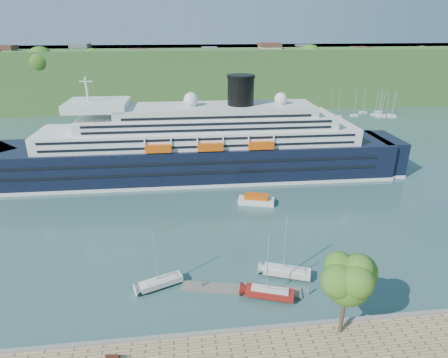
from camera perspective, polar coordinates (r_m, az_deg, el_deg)
ground at (r=46.91m, az=0.57°, el=-22.99°), size 400.00×400.00×0.00m
far_hillside at (r=178.94m, az=-5.64°, el=15.51°), size 400.00×50.00×24.00m
quay_coping at (r=45.95m, az=0.61°, el=-22.16°), size 220.00×0.50×0.30m
cruise_ship at (r=85.61m, az=-4.89°, el=7.70°), size 104.43×16.99×23.40m
park_bench at (r=44.60m, az=-16.55°, el=-24.47°), size 1.63×0.88×0.99m
promenade_tree at (r=44.44m, az=18.07°, el=-16.07°), size 6.70×6.70×11.10m
floating_pontoon at (r=52.93m, az=2.63°, el=-16.47°), size 16.18×5.43×0.36m
sailboat_white_near at (r=51.82m, az=-9.81°, el=-12.27°), size 6.69×4.07×8.37m
sailboat_red at (r=49.39m, az=7.18°, el=-13.61°), size 7.20×4.09×8.98m
sailboat_white_far at (r=53.39m, az=9.83°, el=-10.49°), size 7.49×4.45×9.36m
tender_launch at (r=75.42m, az=4.94°, el=-3.08°), size 7.62×4.33×2.00m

